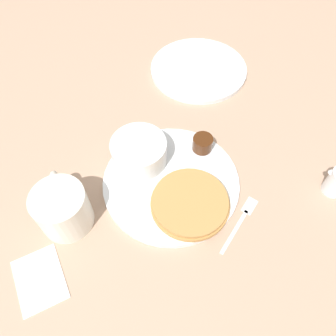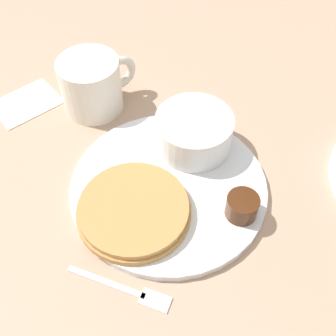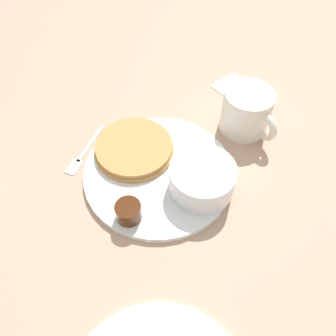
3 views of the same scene
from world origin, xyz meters
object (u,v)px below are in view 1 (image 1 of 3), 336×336
(bowl, at_px, (139,151))
(fork, at_px, (242,218))
(plate, at_px, (171,182))
(coffee_mug, at_px, (63,208))

(bowl, height_order, fork, bowl)
(plate, height_order, bowl, bowl)
(bowl, height_order, coffee_mug, coffee_mug)
(plate, relative_size, bowl, 2.43)
(coffee_mug, xyz_separation_m, fork, (0.08, 0.32, -0.04))
(coffee_mug, distance_m, fork, 0.33)
(plate, distance_m, bowl, 0.09)
(bowl, distance_m, coffee_mug, 0.18)
(bowl, xyz_separation_m, coffee_mug, (0.09, -0.16, 0.00))
(bowl, relative_size, fork, 1.04)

